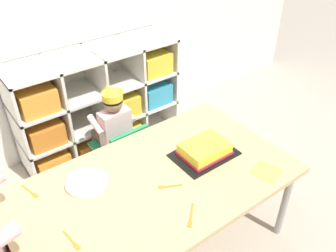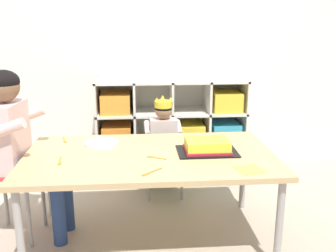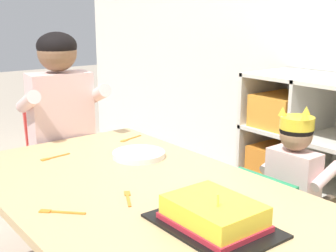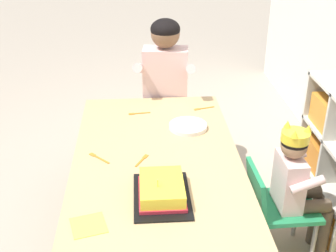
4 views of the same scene
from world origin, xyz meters
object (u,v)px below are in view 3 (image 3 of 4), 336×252
fork_near_cake_tray (54,157)px  fork_near_child_seat (128,197)px  paper_plate_stack (139,155)px  fork_by_napkin (130,139)px  classroom_chair_adult_side (60,155)px  fork_at_table_front_edge (59,212)px  child_with_crown (299,178)px  activity_table (141,201)px  classroom_chair_blue (282,219)px  adult_helper_seated (65,117)px  birthday_cake_on_tray (214,216)px

fork_near_cake_tray → fork_near_child_seat: (0.55, 0.02, 0.00)m
paper_plate_stack → fork_by_napkin: size_ratio=1.62×
classroom_chair_adult_side → fork_at_table_front_edge: classroom_chair_adult_side is taller
child_with_crown → activity_table: bearing=78.0°
child_with_crown → fork_near_child_seat: bearing=81.1°
classroom_chair_blue → classroom_chair_adult_side: 1.16m
activity_table → classroom_chair_blue: size_ratio=2.76×
paper_plate_stack → fork_near_child_seat: 0.43m
child_with_crown → fork_near_cake_tray: bearing=49.5°
adult_helper_seated → birthday_cake_on_tray: 1.15m
fork_at_table_front_edge → classroom_chair_blue: bearing=37.2°
activity_table → classroom_chair_blue: bearing=77.8°
classroom_chair_blue → child_with_crown: bearing=-90.2°
child_with_crown → adult_helper_seated: size_ratio=0.74×
classroom_chair_blue → child_with_crown: 0.19m
activity_table → adult_helper_seated: (-0.79, 0.09, 0.14)m
child_with_crown → fork_near_child_seat: size_ratio=6.69×
child_with_crown → classroom_chair_adult_side: (-1.03, -0.61, -0.04)m
classroom_chair_blue → paper_plate_stack: paper_plate_stack is taller
fork_by_napkin → adult_helper_seated: bearing=120.3°
classroom_chair_blue → fork_near_child_seat: size_ratio=4.61×
child_with_crown → classroom_chair_adult_side: size_ratio=1.14×
fork_by_napkin → fork_near_child_seat: size_ratio=1.15×
activity_table → classroom_chair_adult_side: 0.91m
activity_table → fork_near_child_seat: fork_near_child_seat is taller
adult_helper_seated → birthday_cake_on_tray: adult_helper_seated is taller
child_with_crown → fork_near_cake_tray: child_with_crown is taller
paper_plate_stack → adult_helper_seated: bearing=-167.9°
child_with_crown → paper_plate_stack: 0.68m
classroom_chair_blue → paper_plate_stack: (-0.44, -0.42, 0.25)m
activity_table → fork_near_cake_tray: fork_near_cake_tray is taller
adult_helper_seated → fork_by_napkin: (0.23, 0.23, -0.10)m
activity_table → adult_helper_seated: 0.81m
fork_near_cake_tray → fork_near_child_seat: 0.55m
child_with_crown → classroom_chair_adult_side: bearing=28.9°
fork_near_child_seat → activity_table: bearing=139.8°
fork_near_child_seat → fork_at_table_front_edge: bearing=-70.9°
child_with_crown → classroom_chair_adult_side: child_with_crown is taller
fork_at_table_front_edge → fork_by_napkin: 0.84m
classroom_chair_adult_side → fork_near_cake_tray: size_ratio=5.15×
fork_by_napkin → fork_at_table_front_edge: bearing=-152.9°
classroom_chair_adult_side → fork_at_table_front_edge: (0.90, -0.41, 0.13)m
activity_table → classroom_chair_blue: (0.13, 0.61, -0.20)m
classroom_chair_adult_side → birthday_cake_on_tray: size_ratio=1.90×
child_with_crown → fork_at_table_front_edge: bearing=80.8°
birthday_cake_on_tray → fork_at_table_front_edge: bearing=-139.2°
child_with_crown → adult_helper_seated: (-0.92, -0.62, 0.18)m
paper_plate_stack → fork_near_child_seat: paper_plate_stack is taller
classroom_chair_blue → birthday_cake_on_tray: size_ratio=1.50×
adult_helper_seated → fork_by_napkin: bearing=-38.2°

